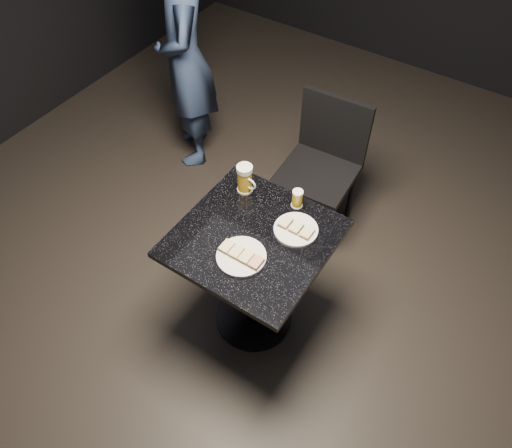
% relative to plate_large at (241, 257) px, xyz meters
% --- Properties ---
extents(floor, '(6.00, 6.00, 0.00)m').
position_rel_plate_large_xyz_m(floor, '(-0.02, 0.13, -0.76)').
color(floor, black).
rests_on(floor, ground).
extents(room_shell, '(6.00, 6.00, 6.00)m').
position_rel_plate_large_xyz_m(room_shell, '(-0.02, 0.13, 1.08)').
color(room_shell, black).
rests_on(room_shell, ground).
extents(plate_large, '(0.23, 0.23, 0.01)m').
position_rel_plate_large_xyz_m(plate_large, '(0.00, 0.00, 0.00)').
color(plate_large, white).
rests_on(plate_large, table).
extents(plate_small, '(0.21, 0.21, 0.01)m').
position_rel_plate_large_xyz_m(plate_small, '(0.12, 0.27, 0.00)').
color(plate_small, white).
rests_on(plate_small, table).
extents(patron, '(0.66, 0.68, 1.57)m').
position_rel_plate_large_xyz_m(patron, '(-1.20, 1.10, 0.03)').
color(patron, navy).
rests_on(patron, floor).
extents(table, '(0.70, 0.70, 0.75)m').
position_rel_plate_large_xyz_m(table, '(-0.02, 0.13, -0.25)').
color(table, black).
rests_on(table, floor).
extents(beer_mug, '(0.12, 0.08, 0.16)m').
position_rel_plate_large_xyz_m(beer_mug, '(-0.22, 0.36, 0.07)').
color(beer_mug, silver).
rests_on(beer_mug, table).
extents(beer_tumbler, '(0.06, 0.06, 0.10)m').
position_rel_plate_large_xyz_m(beer_tumbler, '(0.05, 0.41, 0.04)').
color(beer_tumbler, silver).
rests_on(beer_tumbler, table).
extents(chair, '(0.46, 0.46, 0.89)m').
position_rel_plate_large_xyz_m(chair, '(-0.11, 1.02, -0.25)').
color(chair, black).
rests_on(chair, floor).
extents(canapes_on_plate_large, '(0.21, 0.07, 0.02)m').
position_rel_plate_large_xyz_m(canapes_on_plate_large, '(0.00, 0.00, 0.02)').
color(canapes_on_plate_large, '#4C3521').
rests_on(canapes_on_plate_large, plate_large).
extents(canapes_on_plate_small, '(0.17, 0.07, 0.02)m').
position_rel_plate_large_xyz_m(canapes_on_plate_small, '(0.12, 0.27, 0.02)').
color(canapes_on_plate_small, '#4C3521').
rests_on(canapes_on_plate_small, plate_small).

